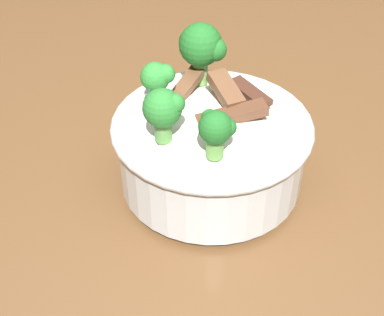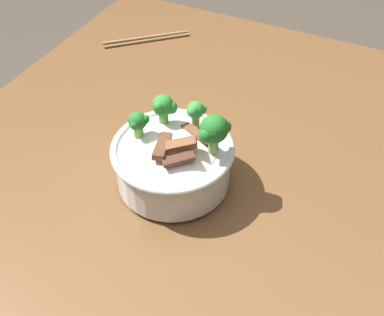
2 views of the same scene
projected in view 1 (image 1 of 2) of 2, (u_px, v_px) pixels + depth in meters
The scene contains 2 objects.
dining_table at pixel (276, 204), 0.70m from camera, with size 1.40×1.10×0.76m.
rice_bowl at pixel (210, 140), 0.54m from camera, with size 0.21×0.21×0.16m.
Camera 1 is at (-0.08, -0.51, 1.16)m, focal length 48.56 mm.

